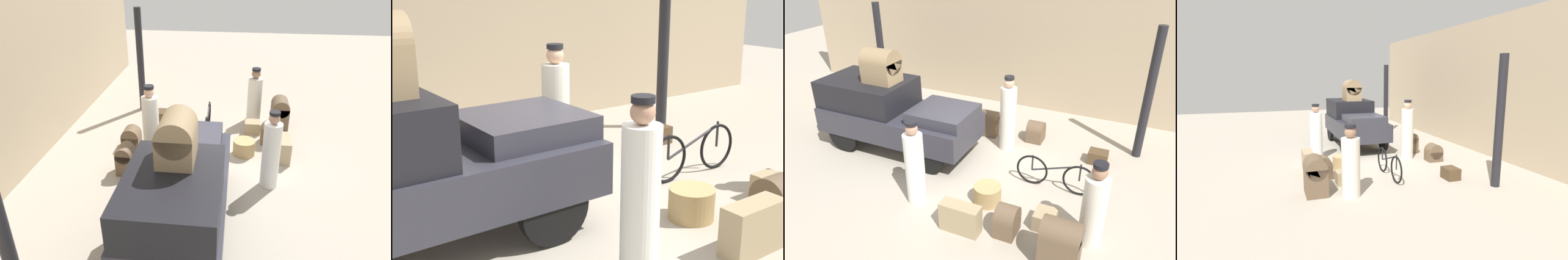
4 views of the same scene
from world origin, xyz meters
TOP-DOWN VIEW (x-y plane):
  - ground_plane at (0.00, 0.00)m, footprint 30.00×30.00m
  - station_building_facade at (0.00, 4.08)m, footprint 16.00×0.15m
  - canopy_pillar_left at (-3.98, 2.25)m, footprint 0.20×0.20m
  - canopy_pillar_right at (3.43, 2.25)m, footprint 0.20×0.20m
  - truck at (-2.15, 0.20)m, footprint 3.84×1.61m
  - bicycle at (1.98, 0.07)m, footprint 1.68×0.04m
  - wicker_basket at (0.89, -0.94)m, footprint 0.55×0.55m
  - porter_carrying_trunk at (2.94, -1.21)m, footprint 0.41×0.41m
  - porter_with_bicycle at (-0.42, -1.47)m, footprint 0.38×0.38m
  - porter_standing_middle at (0.44, 1.29)m, footprint 0.39×0.39m
  - trunk_umber_medium at (2.13, -1.17)m, footprint 0.38×0.42m
  - trunk_large_brown at (2.63, 1.52)m, footprint 0.44×0.35m
  - suitcase_small_leather at (-0.25, 1.76)m, footprint 0.46×0.36m
  - suitcase_tan_flat at (2.58, -1.93)m, footprint 0.63×0.48m
  - trunk_barrel_dark at (0.97, 1.96)m, footprint 0.41×0.46m
  - suitcase_black_upright at (1.56, -1.61)m, footprint 0.37×0.47m
  - trunk_wicker_pale at (0.78, -1.89)m, footprint 0.74×0.29m
  - trunk_on_truck_roof at (-2.35, 0.20)m, footprint 0.78×0.59m

SIDE VIEW (x-z plane):
  - ground_plane at x=0.00m, z-range 0.00..0.00m
  - trunk_large_brown at x=2.63m, z-range 0.00..0.30m
  - trunk_umber_medium at x=2.13m, z-range 0.00..0.33m
  - wicker_basket at x=0.89m, z-range 0.00..0.38m
  - trunk_barrel_dark at x=0.97m, z-range -0.02..0.52m
  - suitcase_black_upright at x=1.56m, z-range -0.02..0.57m
  - trunk_wicker_pale at x=0.78m, z-range 0.00..0.56m
  - bicycle at x=1.98m, z-range -0.01..0.71m
  - suitcase_small_leather at x=-0.25m, z-range 0.02..0.71m
  - suitcase_tan_flat at x=2.58m, z-range 0.02..0.89m
  - porter_carrying_trunk at x=2.94m, z-range -0.08..1.53m
  - porter_with_bicycle at x=-0.42m, z-range -0.07..1.69m
  - porter_standing_middle at x=0.44m, z-range -0.08..1.81m
  - truck at x=-2.15m, z-range 0.10..1.79m
  - canopy_pillar_left at x=-3.98m, z-range 0.00..3.13m
  - canopy_pillar_right at x=3.43m, z-range 0.00..3.13m
  - trunk_on_truck_roof at x=-2.35m, z-range 1.68..2.48m
  - station_building_facade at x=0.00m, z-range 0.00..4.50m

